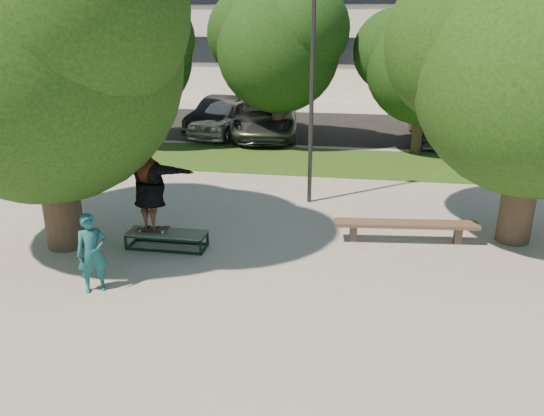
% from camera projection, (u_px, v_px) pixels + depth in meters
% --- Properties ---
extents(ground, '(120.00, 120.00, 0.00)m').
position_uv_depth(ground, '(235.00, 279.00, 10.65)').
color(ground, gray).
rests_on(ground, ground).
extents(grass_strip, '(30.00, 4.00, 0.02)m').
position_uv_depth(grass_strip, '(321.00, 162.00, 19.31)').
color(grass_strip, '#264513').
rests_on(grass_strip, ground).
extents(asphalt_strip, '(40.00, 8.00, 0.01)m').
position_uv_depth(asphalt_strip, '(311.00, 127.00, 25.49)').
color(asphalt_strip, black).
rests_on(asphalt_strip, ground).
extents(tree_left, '(6.96, 5.95, 7.12)m').
position_uv_depth(tree_left, '(37.00, 45.00, 10.84)').
color(tree_left, '#38281E').
rests_on(tree_left, ground).
extents(tree_right, '(6.24, 5.33, 6.51)m').
position_uv_depth(tree_right, '(536.00, 61.00, 11.20)').
color(tree_right, '#38281E').
rests_on(tree_right, ground).
extents(bg_tree_left, '(5.28, 4.51, 5.77)m').
position_uv_depth(bg_tree_left, '(134.00, 51.00, 20.68)').
color(bg_tree_left, '#38281E').
rests_on(bg_tree_left, ground).
extents(bg_tree_mid, '(5.76, 4.92, 6.24)m').
position_uv_depth(bg_tree_mid, '(277.00, 43.00, 20.66)').
color(bg_tree_mid, '#38281E').
rests_on(bg_tree_mid, ground).
extents(bg_tree_right, '(5.04, 4.31, 5.43)m').
position_uv_depth(bg_tree_right, '(422.00, 60.00, 19.51)').
color(bg_tree_right, '#38281E').
rests_on(bg_tree_right, ground).
extents(lamppost, '(0.25, 0.15, 6.11)m').
position_uv_depth(lamppost, '(312.00, 90.00, 14.07)').
color(lamppost, '#2D2D30').
rests_on(lamppost, ground).
extents(grind_box, '(1.80, 0.60, 0.38)m').
position_uv_depth(grind_box, '(167.00, 240.00, 12.06)').
color(grind_box, black).
rests_on(grind_box, ground).
extents(skater_rig, '(2.25, 0.75, 1.88)m').
position_uv_depth(skater_rig, '(149.00, 190.00, 11.72)').
color(skater_rig, white).
rests_on(skater_rig, grind_box).
extents(bystander, '(0.68, 0.62, 1.56)m').
position_uv_depth(bystander, '(92.00, 253.00, 9.98)').
color(bystander, '#165257').
rests_on(bystander, ground).
extents(bench, '(3.31, 0.78, 0.50)m').
position_uv_depth(bench, '(406.00, 225.00, 12.27)').
color(bench, brown).
rests_on(bench, ground).
extents(car_silver_a, '(2.73, 4.96, 1.60)m').
position_uv_depth(car_silver_a, '(226.00, 117.00, 23.46)').
color(car_silver_a, '#ABABB0').
rests_on(car_silver_a, asphalt_strip).
extents(car_dark, '(2.48, 5.03, 1.59)m').
position_uv_depth(car_dark, '(222.00, 115.00, 24.08)').
color(car_dark, black).
rests_on(car_dark, asphalt_strip).
extents(car_grey, '(3.41, 6.14, 1.62)m').
position_uv_depth(car_grey, '(266.00, 118.00, 23.18)').
color(car_grey, '#545358').
rests_on(car_grey, asphalt_strip).
extents(car_silver_b, '(2.30, 5.44, 1.56)m').
position_uv_depth(car_silver_b, '(437.00, 121.00, 22.60)').
color(car_silver_b, '#A6A6AA').
rests_on(car_silver_b, asphalt_strip).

